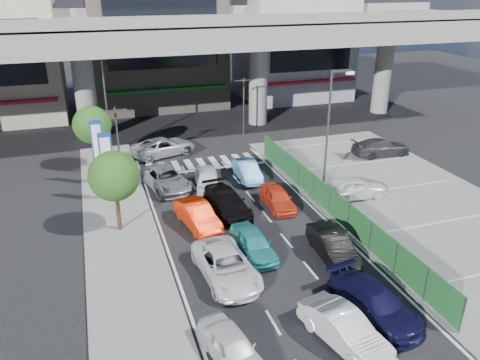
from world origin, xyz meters
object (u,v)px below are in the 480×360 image
object	(u,v)px
signboard_near	(106,158)
traffic_light_right	(244,92)
sedan_white_mid_left	(226,265)
traffic_cone	(326,186)
signboard_far	(98,144)
minivan_navy_back	(375,303)
hatch_black_mid_right	(333,246)
traffic_light_left	(116,125)
tree_far	(92,125)
taxi_orange_right	(278,198)
kei_truck_front_right	(247,170)
sedan_white_front_mid	(207,180)
parked_sedan_white	(353,187)
tree_near	(114,176)
taxi_orange_left	(197,215)
street_lamp_left	(108,95)
wagon_silver_front_left	(165,179)
street_lamp_right	(331,120)
van_white_back_left	(232,348)
taxi_teal_mid	(253,243)
hatch_white_back_mid	(344,329)
crossing_wagon_silver	(164,147)
parked_sedan_dgrey	(381,147)
sedan_black_mid	(227,202)

from	to	relation	value
signboard_near	traffic_light_right	bearing A→B (deg)	40.91
sedan_white_mid_left	traffic_cone	xyz separation A→B (m)	(9.29, 7.43, -0.31)
signboard_far	minivan_navy_back	distance (m)	20.77
signboard_far	hatch_black_mid_right	size ratio (longest dim) A/B	1.12
traffic_light_left	signboard_near	world-z (taller)	traffic_light_left
traffic_light_left	tree_far	bearing A→B (deg)	122.62
traffic_light_left	taxi_orange_right	size ratio (longest dim) A/B	1.40
kei_truck_front_right	sedan_white_front_mid	bearing A→B (deg)	-162.32
sedan_white_mid_left	taxi_orange_right	world-z (taller)	sedan_white_mid_left
kei_truck_front_right	hatch_black_mid_right	bearing A→B (deg)	-82.89
sedan_white_front_mid	kei_truck_front_right	world-z (taller)	sedan_white_front_mid
taxi_orange_right	kei_truck_front_right	size ratio (longest dim) A/B	0.94
hatch_black_mid_right	parked_sedan_white	world-z (taller)	parked_sedan_white
tree_near	taxi_orange_left	size ratio (longest dim) A/B	1.15
parked_sedan_white	street_lamp_left	bearing A→B (deg)	45.94
wagon_silver_front_left	sedan_white_front_mid	bearing A→B (deg)	-32.97
street_lamp_left	hatch_black_mid_right	size ratio (longest dim) A/B	1.91
minivan_navy_back	parked_sedan_white	distance (m)	11.77
street_lamp_right	kei_truck_front_right	distance (m)	6.97
van_white_back_left	taxi_teal_mid	distance (m)	7.49
tree_far	traffic_light_right	bearing A→B (deg)	18.69
hatch_white_back_mid	signboard_far	bearing A→B (deg)	98.75
hatch_white_back_mid	hatch_black_mid_right	distance (m)	6.26
taxi_teal_mid	taxi_orange_right	size ratio (longest dim) A/B	1.04
traffic_cone	hatch_white_back_mid	bearing A→B (deg)	-115.21
minivan_navy_back	wagon_silver_front_left	distance (m)	17.17
traffic_light_right	hatch_black_mid_right	distance (m)	21.65
taxi_orange_right	street_lamp_right	bearing A→B (deg)	26.39
traffic_light_left	tree_far	size ratio (longest dim) A/B	1.08
traffic_light_right	taxi_orange_right	distance (m)	15.61
crossing_wagon_silver	parked_sedan_dgrey	bearing A→B (deg)	-125.65
van_white_back_left	tree_far	bearing A→B (deg)	87.93
hatch_white_back_mid	parked_sedan_white	xyz separation A→B (m)	(7.29, 11.59, 0.12)
street_lamp_right	tree_near	size ratio (longest dim) A/B	1.67
traffic_light_left	wagon_silver_front_left	size ratio (longest dim) A/B	1.05
street_lamp_right	signboard_near	world-z (taller)	street_lamp_right
sedan_white_mid_left	hatch_black_mid_right	world-z (taller)	same
street_lamp_left	kei_truck_front_right	xyz separation A→B (m)	(8.70, -9.08, -4.12)
minivan_navy_back	sedan_white_mid_left	xyz separation A→B (m)	(-5.18, 4.63, 0.01)
parked_sedan_dgrey	taxi_orange_left	bearing A→B (deg)	115.02
hatch_white_back_mid	taxi_teal_mid	bearing A→B (deg)	84.80
tree_far	hatch_black_mid_right	distance (m)	20.23
minivan_navy_back	parked_sedan_white	bearing A→B (deg)	53.23
hatch_white_back_mid	tree_far	bearing A→B (deg)	95.87
minivan_navy_back	sedan_black_mid	xyz separation A→B (m)	(-3.16, 11.20, 0.01)
traffic_light_left	traffic_cone	size ratio (longest dim) A/B	8.19
street_lamp_left	wagon_silver_front_left	size ratio (longest dim) A/B	1.61
kei_truck_front_right	parked_sedan_dgrey	xyz separation A→B (m)	(11.83, 1.08, 0.10)
sedan_white_mid_left	taxi_teal_mid	bearing A→B (deg)	34.74
street_lamp_left	sedan_white_front_mid	size ratio (longest dim) A/B	1.98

